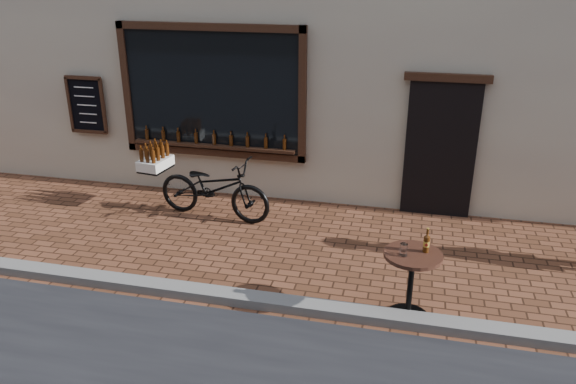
# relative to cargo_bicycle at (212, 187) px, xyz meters

# --- Properties ---
(ground) EXTENTS (90.00, 90.00, 0.00)m
(ground) POSITION_rel_cargo_bicycle_xyz_m (1.63, -2.50, -0.52)
(ground) COLOR #502C1A
(ground) RESTS_ON ground
(kerb) EXTENTS (90.00, 0.25, 0.12)m
(kerb) POSITION_rel_cargo_bicycle_xyz_m (1.63, -2.30, -0.46)
(kerb) COLOR slate
(kerb) RESTS_ON ground
(cargo_bicycle) EXTENTS (2.30, 0.93, 1.09)m
(cargo_bicycle) POSITION_rel_cargo_bicycle_xyz_m (0.00, 0.00, 0.00)
(cargo_bicycle) COLOR black
(cargo_bicycle) RESTS_ON ground
(bistro_table) EXTENTS (0.66, 0.66, 1.14)m
(bistro_table) POSITION_rel_cargo_bicycle_xyz_m (3.22, -2.15, 0.09)
(bistro_table) COLOR black
(bistro_table) RESTS_ON ground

